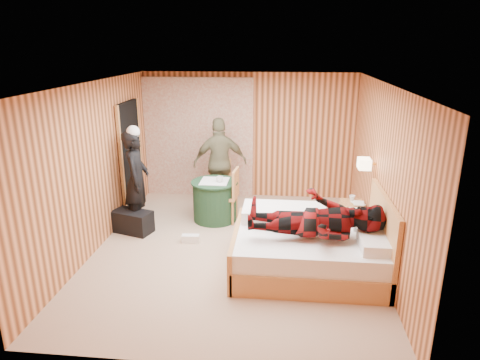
# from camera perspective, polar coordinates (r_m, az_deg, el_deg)

# --- Properties ---
(floor) EXTENTS (4.20, 5.00, 0.01)m
(floor) POSITION_cam_1_polar(r_m,az_deg,el_deg) (6.66, -0.76, -9.23)
(floor) COLOR tan
(floor) RESTS_ON ground
(ceiling) EXTENTS (4.20, 5.00, 0.01)m
(ceiling) POSITION_cam_1_polar(r_m,az_deg,el_deg) (5.96, -0.86, 12.72)
(ceiling) COLOR silver
(ceiling) RESTS_ON wall_back
(wall_back) EXTENTS (4.20, 0.02, 2.50)m
(wall_back) POSITION_cam_1_polar(r_m,az_deg,el_deg) (8.61, 1.12, 5.89)
(wall_back) COLOR #EC935A
(wall_back) RESTS_ON floor
(wall_left) EXTENTS (0.02, 5.00, 2.50)m
(wall_left) POSITION_cam_1_polar(r_m,az_deg,el_deg) (6.76, -18.79, 1.59)
(wall_left) COLOR #EC935A
(wall_left) RESTS_ON floor
(wall_right) EXTENTS (0.02, 5.00, 2.50)m
(wall_right) POSITION_cam_1_polar(r_m,az_deg,el_deg) (6.31, 18.48, 0.51)
(wall_right) COLOR #EC935A
(wall_right) RESTS_ON floor
(curtain) EXTENTS (2.20, 0.08, 2.40)m
(curtain) POSITION_cam_1_polar(r_m,az_deg,el_deg) (8.69, -5.54, 5.58)
(curtain) COLOR beige
(curtain) RESTS_ON floor
(doorway) EXTENTS (0.06, 0.90, 2.05)m
(doorway) POSITION_cam_1_polar(r_m,az_deg,el_deg) (8.05, -14.36, 2.83)
(doorway) COLOR black
(doorway) RESTS_ON floor
(wall_lamp) EXTENTS (0.26, 0.24, 0.16)m
(wall_lamp) POSITION_cam_1_polar(r_m,az_deg,el_deg) (6.69, 16.26, 2.11)
(wall_lamp) COLOR gold
(wall_lamp) RESTS_ON wall_right
(bed) EXTENTS (2.05, 1.62, 1.11)m
(bed) POSITION_cam_1_polar(r_m,az_deg,el_deg) (6.09, 9.40, -8.85)
(bed) COLOR #E3A05D
(bed) RESTS_ON floor
(nightstand) EXTENTS (0.38, 0.52, 0.50)m
(nightstand) POSITION_cam_1_polar(r_m,az_deg,el_deg) (7.41, 14.69, -4.77)
(nightstand) COLOR #E3A05D
(nightstand) RESTS_ON floor
(round_table) EXTENTS (0.82, 0.82, 0.73)m
(round_table) POSITION_cam_1_polar(r_m,az_deg,el_deg) (7.60, -3.37, -2.71)
(round_table) COLOR #1C3E25
(round_table) RESTS_ON floor
(chair_far) EXTENTS (0.45, 0.45, 0.93)m
(chair_far) POSITION_cam_1_polar(r_m,az_deg,el_deg) (8.16, -2.70, 0.03)
(chair_far) COLOR #E3A05D
(chair_far) RESTS_ON floor
(chair_near) EXTENTS (0.47, 0.47, 0.96)m
(chair_near) POSITION_cam_1_polar(r_m,az_deg,el_deg) (7.46, -1.43, -1.52)
(chair_near) COLOR #E3A05D
(chair_near) RESTS_ON floor
(duffel_bag) EXTENTS (0.72, 0.52, 0.37)m
(duffel_bag) POSITION_cam_1_polar(r_m,az_deg,el_deg) (7.39, -14.14, -5.40)
(duffel_bag) COLOR black
(duffel_bag) RESTS_ON floor
(sneaker_left) EXTENTS (0.29, 0.21, 0.12)m
(sneaker_left) POSITION_cam_1_polar(r_m,az_deg,el_deg) (7.79, -3.94, -4.64)
(sneaker_left) COLOR white
(sneaker_left) RESTS_ON floor
(sneaker_right) EXTENTS (0.28, 0.13, 0.12)m
(sneaker_right) POSITION_cam_1_polar(r_m,az_deg,el_deg) (6.91, -6.61, -7.76)
(sneaker_right) COLOR white
(sneaker_right) RESTS_ON floor
(woman_standing) EXTENTS (0.48, 0.66, 1.68)m
(woman_standing) POSITION_cam_1_polar(r_m,az_deg,el_deg) (7.35, -13.61, 0.00)
(woman_standing) COLOR black
(woman_standing) RESTS_ON floor
(man_at_table) EXTENTS (1.09, 0.67, 1.72)m
(man_at_table) POSITION_cam_1_polar(r_m,az_deg,el_deg) (8.09, -2.66, 2.27)
(man_at_table) COLOR #686445
(man_at_table) RESTS_ON floor
(man_on_bed) EXTENTS (0.86, 0.67, 1.77)m
(man_on_bed) POSITION_cam_1_polar(r_m,az_deg,el_deg) (5.61, 10.15, -3.83)
(man_on_bed) COLOR #690A0A
(man_on_bed) RESTS_ON bed
(book_lower) EXTENTS (0.23, 0.27, 0.02)m
(book_lower) POSITION_cam_1_polar(r_m,az_deg,el_deg) (7.27, 14.90, -3.10)
(book_lower) COLOR white
(book_lower) RESTS_ON nightstand
(book_upper) EXTENTS (0.20, 0.25, 0.02)m
(book_upper) POSITION_cam_1_polar(r_m,az_deg,el_deg) (7.26, 14.91, -2.95)
(book_upper) COLOR white
(book_upper) RESTS_ON nightstand
(cup_nightstand) EXTENTS (0.13, 0.13, 0.09)m
(cup_nightstand) POSITION_cam_1_polar(r_m,az_deg,el_deg) (7.42, 14.72, -2.35)
(cup_nightstand) COLOR white
(cup_nightstand) RESTS_ON nightstand
(cup_table) EXTENTS (0.14, 0.14, 0.10)m
(cup_table) POSITION_cam_1_polar(r_m,az_deg,el_deg) (7.40, -2.72, 0.10)
(cup_table) COLOR white
(cup_table) RESTS_ON round_table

